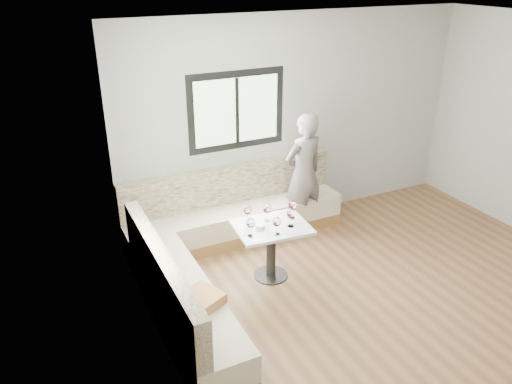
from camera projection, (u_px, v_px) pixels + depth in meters
room at (422, 187)px, 4.67m from camera, size 5.01×5.01×2.81m
banquette at (215, 246)px, 5.78m from camera, size 2.90×2.80×0.95m
table at (271, 239)px, 5.62m from camera, size 0.86×0.70×0.67m
person at (303, 173)px, 6.55m from camera, size 0.64×0.48×1.62m
olive_ramekin at (260, 226)px, 5.49m from camera, size 0.10×0.10×0.04m
wine_glass_a at (251, 224)px, 5.27m from camera, size 0.10×0.10×0.21m
wine_glass_b at (277, 222)px, 5.30m from camera, size 0.10×0.10×0.21m
wine_glass_c at (291, 214)px, 5.47m from camera, size 0.10×0.10×0.21m
wine_glass_d at (267, 209)px, 5.59m from camera, size 0.10×0.10×0.21m
wine_glass_e at (292, 206)px, 5.65m from camera, size 0.10×0.10×0.21m
wine_glass_f at (248, 210)px, 5.56m from camera, size 0.10×0.10×0.21m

